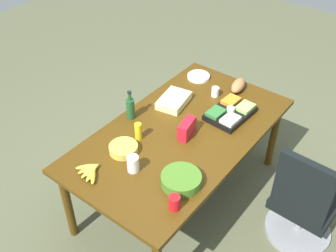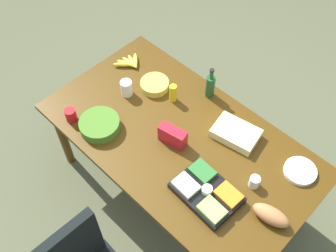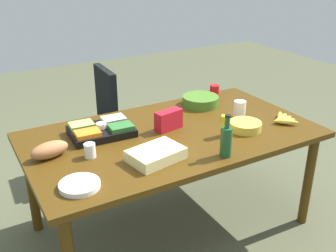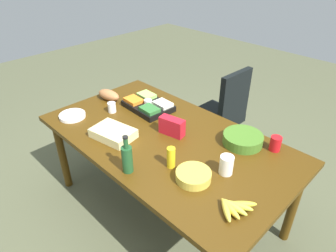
{
  "view_description": "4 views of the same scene",
  "coord_description": "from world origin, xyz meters",
  "px_view_note": "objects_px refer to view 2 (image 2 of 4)",
  "views": [
    {
      "loc": [
        2.12,
        1.5,
        2.96
      ],
      "look_at": [
        0.1,
        -0.06,
        0.88
      ],
      "focal_mm": 43.41,
      "sensor_mm": 36.0,
      "label": 1
    },
    {
      "loc": [
        -1.07,
        1.21,
        3.1
      ],
      "look_at": [
        0.1,
        0.02,
        0.84
      ],
      "focal_mm": 42.01,
      "sensor_mm": 36.0,
      "label": 2
    },
    {
      "loc": [
        -1.26,
        -2.14,
        1.94
      ],
      "look_at": [
        -0.0,
        0.05,
        0.82
      ],
      "focal_mm": 42.15,
      "sensor_mm": 36.0,
      "label": 3
    },
    {
      "loc": [
        1.38,
        -1.34,
        2.09
      ],
      "look_at": [
        -0.05,
        0.07,
        0.83
      ],
      "focal_mm": 32.02,
      "sensor_mm": 36.0,
      "label": 4
    }
  ],
  "objects_px": {
    "chip_bag_red": "(173,136)",
    "veggie_tray": "(207,192)",
    "red_solo_cup": "(71,115)",
    "wine_bottle": "(210,86)",
    "mayo_jar": "(126,88)",
    "banana_bunch": "(129,62)",
    "conference_table": "(179,143)",
    "bread_loaf": "(271,215)",
    "paper_cup": "(254,182)",
    "paper_plate_stack": "(300,171)",
    "chip_bowl": "(155,85)",
    "mustard_bottle": "(173,93)",
    "salad_bowl": "(100,125)",
    "sheet_cake": "(236,133)"
  },
  "relations": [
    {
      "from": "salad_bowl",
      "to": "conference_table",
      "type": "bearing_deg",
      "value": -143.78
    },
    {
      "from": "banana_bunch",
      "to": "red_solo_cup",
      "type": "bearing_deg",
      "value": 100.16
    },
    {
      "from": "paper_cup",
      "to": "chip_bowl",
      "type": "bearing_deg",
      "value": -8.18
    },
    {
      "from": "red_solo_cup",
      "to": "paper_cup",
      "type": "relative_size",
      "value": 1.22
    },
    {
      "from": "chip_bowl",
      "to": "wine_bottle",
      "type": "relative_size",
      "value": 0.83
    },
    {
      "from": "salad_bowl",
      "to": "sheet_cake",
      "type": "xyz_separation_m",
      "value": [
        -0.75,
        -0.63,
        -0.0
      ]
    },
    {
      "from": "conference_table",
      "to": "paper_plate_stack",
      "type": "distance_m",
      "value": 0.86
    },
    {
      "from": "paper_plate_stack",
      "to": "mustard_bottle",
      "type": "bearing_deg",
      "value": 7.15
    },
    {
      "from": "banana_bunch",
      "to": "paper_cup",
      "type": "bearing_deg",
      "value": 172.44
    },
    {
      "from": "mayo_jar",
      "to": "chip_bowl",
      "type": "bearing_deg",
      "value": -118.56
    },
    {
      "from": "wine_bottle",
      "to": "mustard_bottle",
      "type": "relative_size",
      "value": 1.82
    },
    {
      "from": "conference_table",
      "to": "wine_bottle",
      "type": "bearing_deg",
      "value": -76.11
    },
    {
      "from": "red_solo_cup",
      "to": "conference_table",
      "type": "bearing_deg",
      "value": -146.98
    },
    {
      "from": "mustard_bottle",
      "to": "sheet_cake",
      "type": "bearing_deg",
      "value": -173.55
    },
    {
      "from": "chip_bowl",
      "to": "sheet_cake",
      "type": "height_order",
      "value": "sheet_cake"
    },
    {
      "from": "chip_bag_red",
      "to": "salad_bowl",
      "type": "bearing_deg",
      "value": 31.43
    },
    {
      "from": "chip_bowl",
      "to": "paper_cup",
      "type": "relative_size",
      "value": 2.52
    },
    {
      "from": "paper_plate_stack",
      "to": "sheet_cake",
      "type": "bearing_deg",
      "value": 7.94
    },
    {
      "from": "bread_loaf",
      "to": "banana_bunch",
      "type": "xyz_separation_m",
      "value": [
        1.63,
        -0.31,
        -0.02
      ]
    },
    {
      "from": "mayo_jar",
      "to": "banana_bunch",
      "type": "bearing_deg",
      "value": -45.75
    },
    {
      "from": "bread_loaf",
      "to": "veggie_tray",
      "type": "distance_m",
      "value": 0.42
    },
    {
      "from": "chip_bag_red",
      "to": "mustard_bottle",
      "type": "height_order",
      "value": "mustard_bottle"
    },
    {
      "from": "mustard_bottle",
      "to": "chip_bag_red",
      "type": "bearing_deg",
      "value": 133.59
    },
    {
      "from": "red_solo_cup",
      "to": "banana_bunch",
      "type": "bearing_deg",
      "value": -79.84
    },
    {
      "from": "bread_loaf",
      "to": "paper_plate_stack",
      "type": "bearing_deg",
      "value": -83.35
    },
    {
      "from": "sheet_cake",
      "to": "red_solo_cup",
      "type": "relative_size",
      "value": 2.91
    },
    {
      "from": "paper_plate_stack",
      "to": "chip_bowl",
      "type": "xyz_separation_m",
      "value": [
        1.25,
        0.14,
        0.01
      ]
    },
    {
      "from": "mustard_bottle",
      "to": "chip_bowl",
      "type": "bearing_deg",
      "value": 2.79
    },
    {
      "from": "conference_table",
      "to": "chip_bag_red",
      "type": "bearing_deg",
      "value": 82.18
    },
    {
      "from": "chip_bag_red",
      "to": "veggie_tray",
      "type": "xyz_separation_m",
      "value": [
        -0.45,
        0.15,
        -0.03
      ]
    },
    {
      "from": "conference_table",
      "to": "chip_bowl",
      "type": "height_order",
      "value": "chip_bowl"
    },
    {
      "from": "conference_table",
      "to": "red_solo_cup",
      "type": "distance_m",
      "value": 0.82
    },
    {
      "from": "paper_plate_stack",
      "to": "salad_bowl",
      "type": "relative_size",
      "value": 0.75
    },
    {
      "from": "chip_bag_red",
      "to": "paper_plate_stack",
      "type": "bearing_deg",
      "value": -151.96
    },
    {
      "from": "conference_table",
      "to": "veggie_tray",
      "type": "height_order",
      "value": "veggie_tray"
    },
    {
      "from": "banana_bunch",
      "to": "veggie_tray",
      "type": "bearing_deg",
      "value": 159.78
    },
    {
      "from": "wine_bottle",
      "to": "mayo_jar",
      "type": "distance_m",
      "value": 0.64
    },
    {
      "from": "red_solo_cup",
      "to": "wine_bottle",
      "type": "height_order",
      "value": "wine_bottle"
    },
    {
      "from": "sheet_cake",
      "to": "wine_bottle",
      "type": "distance_m",
      "value": 0.43
    },
    {
      "from": "paper_cup",
      "to": "wine_bottle",
      "type": "xyz_separation_m",
      "value": [
        0.73,
        -0.4,
        0.06
      ]
    },
    {
      "from": "conference_table",
      "to": "paper_cup",
      "type": "bearing_deg",
      "value": -174.52
    },
    {
      "from": "banana_bunch",
      "to": "mustard_bottle",
      "type": "height_order",
      "value": "mustard_bottle"
    },
    {
      "from": "paper_plate_stack",
      "to": "banana_bunch",
      "type": "bearing_deg",
      "value": 4.0
    },
    {
      "from": "salad_bowl",
      "to": "paper_cup",
      "type": "xyz_separation_m",
      "value": [
        -1.08,
        -0.4,
        0.01
      ]
    },
    {
      "from": "paper_plate_stack",
      "to": "chip_bag_red",
      "type": "relative_size",
      "value": 1.1
    },
    {
      "from": "salad_bowl",
      "to": "banana_bunch",
      "type": "xyz_separation_m",
      "value": [
        0.33,
        -0.59,
        -0.01
      ]
    },
    {
      "from": "conference_table",
      "to": "bread_loaf",
      "type": "height_order",
      "value": "bread_loaf"
    },
    {
      "from": "paper_cup",
      "to": "banana_bunch",
      "type": "bearing_deg",
      "value": -7.56
    },
    {
      "from": "paper_plate_stack",
      "to": "sheet_cake",
      "type": "distance_m",
      "value": 0.5
    },
    {
      "from": "wine_bottle",
      "to": "veggie_tray",
      "type": "bearing_deg",
      "value": 129.55
    }
  ]
}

